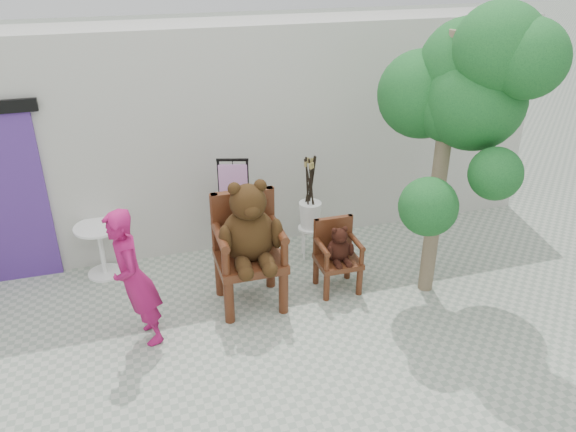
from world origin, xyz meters
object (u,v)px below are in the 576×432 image
object	(u,v)px
chair_big	(249,236)
cafe_table	(101,244)
display_stand	(235,226)
person	(134,279)
stool_bucket	(310,214)
tree	(469,91)
chair_small	(337,250)

from	to	relation	value
chair_big	cafe_table	size ratio (longest dim) A/B	2.25
cafe_table	display_stand	size ratio (longest dim) A/B	0.47
chair_big	person	world-z (taller)	chair_big
person	stool_bucket	distance (m)	2.62
cafe_table	display_stand	distance (m)	1.73
person	tree	world-z (taller)	tree
chair_big	cafe_table	bearing A→B (deg)	145.62
chair_big	tree	bearing A→B (deg)	-7.99
person	tree	xyz separation A→B (m)	(3.71, 0.02, 1.69)
chair_small	display_stand	world-z (taller)	display_stand
person	display_stand	world-z (taller)	person
chair_big	display_stand	distance (m)	0.95
chair_big	chair_small	size ratio (longest dim) A/B	1.76
cafe_table	stool_bucket	world-z (taller)	stool_bucket
chair_small	tree	size ratio (longest dim) A/B	0.26
person	chair_big	bearing A→B (deg)	97.27
stool_bucket	display_stand	bearing A→B (deg)	175.58
display_stand	chair_small	bearing A→B (deg)	-23.74
person	cafe_table	bearing A→B (deg)	-174.07
chair_small	person	world-z (taller)	person
display_stand	stool_bucket	xyz separation A→B (m)	(1.00, -0.08, 0.06)
person	chair_small	bearing A→B (deg)	90.29
chair_big	chair_small	world-z (taller)	chair_big
chair_big	person	bearing A→B (deg)	-164.59
chair_small	cafe_table	size ratio (longest dim) A/B	1.28
tree	stool_bucket	bearing A→B (deg)	140.06
cafe_table	tree	bearing A→B (deg)	-20.05
cafe_table	display_stand	world-z (taller)	display_stand
chair_small	display_stand	xyz separation A→B (m)	(-1.08, 0.90, 0.05)
cafe_table	stool_bucket	xyz separation A→B (m)	(2.71, -0.34, 0.20)
chair_small	tree	bearing A→B (deg)	-14.37
display_stand	stool_bucket	size ratio (longest dim) A/B	1.04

